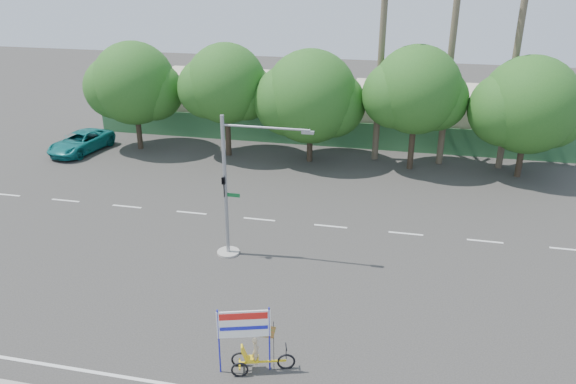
# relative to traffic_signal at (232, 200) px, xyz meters

# --- Properties ---
(ground) EXTENTS (120.00, 120.00, 0.00)m
(ground) POSITION_rel_traffic_signal_xyz_m (2.20, -3.98, -2.92)
(ground) COLOR #33302D
(ground) RESTS_ON ground
(fence) EXTENTS (38.00, 0.08, 2.00)m
(fence) POSITION_rel_traffic_signal_xyz_m (2.20, 17.52, -1.92)
(fence) COLOR #336B3D
(fence) RESTS_ON ground
(building_left) EXTENTS (12.00, 8.00, 4.00)m
(building_left) POSITION_rel_traffic_signal_xyz_m (-7.80, 22.02, -0.92)
(building_left) COLOR beige
(building_left) RESTS_ON ground
(building_right) EXTENTS (14.00, 8.00, 3.60)m
(building_right) POSITION_rel_traffic_signal_xyz_m (10.20, 22.02, -1.12)
(building_right) COLOR beige
(building_right) RESTS_ON ground
(tree_far_left) EXTENTS (7.14, 6.00, 7.96)m
(tree_far_left) POSITION_rel_traffic_signal_xyz_m (-11.85, 14.02, 1.84)
(tree_far_left) COLOR #473828
(tree_far_left) RESTS_ON ground
(tree_left) EXTENTS (6.66, 5.60, 8.07)m
(tree_left) POSITION_rel_traffic_signal_xyz_m (-4.85, 14.02, 2.14)
(tree_left) COLOR #473828
(tree_left) RESTS_ON ground
(tree_center) EXTENTS (7.62, 6.40, 7.85)m
(tree_center) POSITION_rel_traffic_signal_xyz_m (1.14, 14.02, 1.55)
(tree_center) COLOR #473828
(tree_center) RESTS_ON ground
(tree_right) EXTENTS (6.90, 5.80, 8.36)m
(tree_right) POSITION_rel_traffic_signal_xyz_m (8.15, 14.02, 2.32)
(tree_right) COLOR #473828
(tree_right) RESTS_ON ground
(tree_far_right) EXTENTS (7.38, 6.20, 7.94)m
(tree_far_right) POSITION_rel_traffic_signal_xyz_m (15.15, 14.02, 1.73)
(tree_far_right) COLOR #473828
(tree_far_right) RESTS_ON ground
(palm_tall) EXTENTS (3.73, 3.79, 17.45)m
(palm_tall) POSITION_rel_traffic_signal_xyz_m (10.20, 15.52, 7.55)
(palm_tall) COLOR #70604C
(palm_tall) RESTS_ON ground
(palm_mid) EXTENTS (3.73, 3.79, 15.45)m
(palm_mid) POSITION_rel_traffic_signal_xyz_m (14.20, 15.52, 6.48)
(palm_mid) COLOR #70604C
(palm_mid) RESTS_ON ground
(palm_short) EXTENTS (3.73, 3.79, 14.45)m
(palm_short) POSITION_rel_traffic_signal_xyz_m (5.70, 15.52, 5.94)
(palm_short) COLOR #70604C
(palm_short) RESTS_ON ground
(traffic_signal) EXTENTS (4.72, 1.10, 7.00)m
(traffic_signal) POSITION_rel_traffic_signal_xyz_m (0.00, 0.00, 0.00)
(traffic_signal) COLOR gray
(traffic_signal) RESTS_ON ground
(trike_billboard) EXTENTS (2.60, 1.07, 2.65)m
(trike_billboard) POSITION_rel_traffic_signal_xyz_m (3.16, -7.86, -1.85)
(trike_billboard) COLOR black
(trike_billboard) RESTS_ON ground
(pickup_truck) EXTENTS (3.34, 5.74, 1.50)m
(pickup_truck) POSITION_rel_traffic_signal_xyz_m (-15.71, 12.34, -2.17)
(pickup_truck) COLOR #107070
(pickup_truck) RESTS_ON ground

